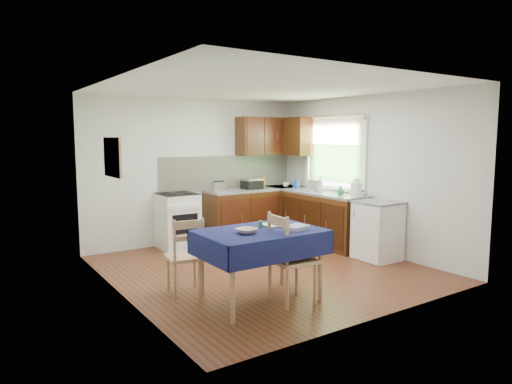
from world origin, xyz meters
TOP-DOWN VIEW (x-y plane):
  - floor at (0.00, 0.00)m, footprint 4.20×4.20m
  - ceiling at (0.00, 0.00)m, footprint 4.00×4.20m
  - wall_back at (0.00, 2.10)m, footprint 4.00×0.02m
  - wall_front at (0.00, -2.10)m, footprint 4.00×0.02m
  - wall_left at (-2.00, 0.00)m, footprint 0.02×4.20m
  - wall_right at (2.00, 0.00)m, footprint 0.02×4.20m
  - base_cabinets at (1.36, 1.26)m, footprint 1.90×2.30m
  - worktop_back at (1.05, 1.80)m, footprint 1.90×0.60m
  - worktop_right at (1.70, 0.65)m, footprint 0.60×1.70m
  - worktop_corner at (1.70, 1.80)m, footprint 0.60×0.60m
  - splashback at (0.65, 2.08)m, footprint 2.70×0.02m
  - upper_cabinets at (1.52, 1.80)m, footprint 1.20×0.85m
  - stove at (-0.50, 1.80)m, footprint 0.60×0.61m
  - window at (1.97, 0.70)m, footprint 0.04×1.48m
  - fridge at (1.70, -0.55)m, footprint 0.58×0.60m
  - corkboard at (-1.97, 0.30)m, footprint 0.04×0.62m
  - dining_table at (-0.77, -1.05)m, footprint 1.34×0.91m
  - chair_far at (-1.36, -0.36)m, footprint 0.47×0.47m
  - chair_near at (-0.54, -1.25)m, footprint 0.48×0.48m
  - toaster at (0.25, 1.74)m, footprint 0.25×0.15m
  - sandwich_press at (0.95, 1.75)m, footprint 0.33×0.28m
  - sauce_bottle at (1.16, 1.76)m, footprint 0.05×0.05m
  - yellow_packet at (1.28, 1.95)m, footprint 0.15×0.13m
  - dish_rack at (1.73, 0.97)m, footprint 0.41×0.31m
  - kettle at (1.69, -0.10)m, footprint 0.18×0.18m
  - cup at (1.64, 1.65)m, footprint 0.14×0.14m
  - soap_bottle_a at (1.71, 0.76)m, footprint 0.14×0.14m
  - soap_bottle_b at (1.69, 1.40)m, footprint 0.12×0.11m
  - soap_bottle_c at (1.69, 0.24)m, footprint 0.12×0.12m
  - plate_bowl at (-0.98, -1.09)m, footprint 0.26×0.26m
  - book at (-0.62, -0.91)m, footprint 0.21×0.27m
  - spice_jar at (-0.70, -0.94)m, footprint 0.04×0.04m
  - tea_towel at (-0.42, -1.23)m, footprint 0.30×0.26m

SIDE VIEW (x-z plane):
  - floor at x=0.00m, z-range 0.00..0.00m
  - base_cabinets at x=1.36m, z-range 0.00..0.86m
  - fridge at x=1.70m, z-range 0.00..0.88m
  - stove at x=-0.50m, z-range 0.00..0.92m
  - chair_far at x=-1.36m, z-range 0.03..0.95m
  - chair_near at x=-0.54m, z-range 0.03..1.04m
  - dining_table at x=-0.77m, z-range 0.30..1.12m
  - book at x=-0.62m, z-range 0.82..0.83m
  - tea_towel at x=-0.42m, z-range 0.82..0.86m
  - plate_bowl at x=-0.98m, z-range 0.82..0.87m
  - spice_jar at x=-0.70m, z-range 0.82..0.90m
  - worktop_back at x=1.05m, z-range 0.86..0.90m
  - worktop_right at x=1.70m, z-range 0.86..0.90m
  - worktop_corner at x=1.70m, z-range 0.86..0.90m
  - dish_rack at x=1.73m, z-range 0.83..1.02m
  - cup at x=1.64m, z-range 0.90..0.99m
  - soap_bottle_c at x=1.69m, z-range 0.90..1.05m
  - toaster at x=0.25m, z-range 0.89..1.08m
  - yellow_packet at x=1.28m, z-range 0.90..1.07m
  - sandwich_press at x=0.95m, z-range 0.90..1.09m
  - soap_bottle_b at x=1.69m, z-range 0.90..1.10m
  - sauce_bottle at x=1.16m, z-range 0.90..1.11m
  - kettle at x=1.69m, z-range 0.88..1.18m
  - soap_bottle_a at x=1.71m, z-range 0.90..1.17m
  - splashback at x=0.65m, z-range 0.90..1.50m
  - wall_back at x=0.00m, z-range 0.00..2.50m
  - wall_front at x=0.00m, z-range 0.00..2.50m
  - wall_left at x=-2.00m, z-range 0.00..2.50m
  - wall_right at x=2.00m, z-range 0.00..2.50m
  - corkboard at x=-1.97m, z-range 1.36..1.83m
  - window at x=1.97m, z-range 1.02..2.28m
  - upper_cabinets at x=1.52m, z-range 1.50..2.20m
  - ceiling at x=0.00m, z-range 2.49..2.51m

